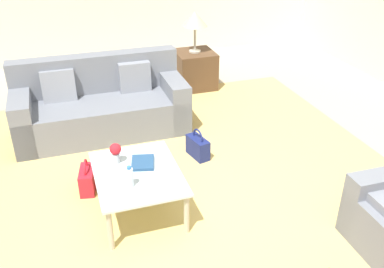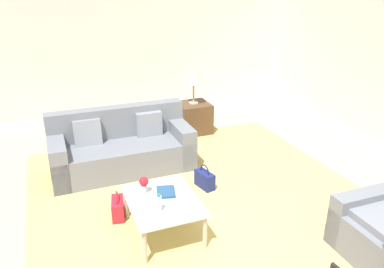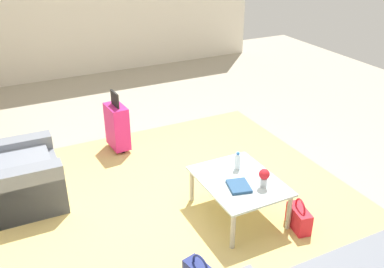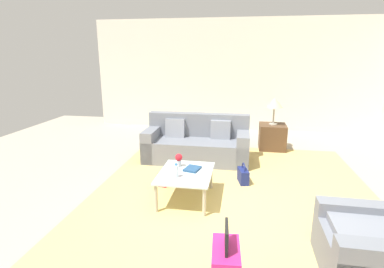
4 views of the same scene
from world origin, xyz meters
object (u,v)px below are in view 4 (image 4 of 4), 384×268
flower_vase (179,159)px  handbag_red (166,177)px  coffee_table (186,176)px  water_bottle (176,171)px  table_lamp (275,103)px  side_table (272,137)px  coffee_table_book (192,169)px  couch (197,145)px  armchair (383,251)px  handbag_navy (243,176)px

flower_vase → handbag_red: flower_vase is taller
coffee_table → water_bottle: bearing=-26.6°
coffee_table → table_lamp: table_lamp is taller
side_table → handbag_red: side_table is taller
coffee_table → coffee_table_book: (-0.12, 0.08, 0.07)m
water_bottle → coffee_table_book: bearing=150.6°
water_bottle → side_table: size_ratio=0.35×
table_lamp → handbag_red: size_ratio=1.73×
couch → armchair: (3.10, 2.27, -0.03)m
side_table → table_lamp: 0.78m
coffee_table → table_lamp: bearing=151.8°
handbag_navy → handbag_red: size_ratio=1.00×
coffee_table → handbag_navy: coffee_table is taller
coffee_table_book → side_table: 3.04m
coffee_table → water_bottle: (0.20, -0.10, 0.15)m
armchair → handbag_navy: (-2.06, -1.32, -0.16)m
coffee_table_book → handbag_navy: 1.05m
handbag_red → water_bottle: bearing=25.7°
couch → flower_vase: size_ratio=10.25×
flower_vase → side_table: 3.07m
coffee_table → side_table: size_ratio=1.68×
coffee_table → coffee_table_book: coffee_table_book is taller
coffee_table_book → table_lamp: (-2.68, 1.42, 0.62)m
handbag_navy → side_table: bearing=162.3°
side_table → table_lamp: bearing=0.0°
handbag_red → armchair: bearing=55.5°
armchair → table_lamp: bearing=-170.7°
flower_vase → handbag_red: bearing=-133.8°
flower_vase → table_lamp: 3.10m
couch → armchair: couch is taller
coffee_table → handbag_red: size_ratio=2.75×
water_bottle → handbag_red: 0.86m
coffee_table_book → side_table: size_ratio=0.44×
armchair → flower_vase: bearing=-123.3°
water_bottle → side_table: (-3.00, 1.60, -0.24)m
couch → coffee_table_book: size_ratio=8.19×
armchair → coffee_table_book: bearing=-124.2°
handbag_red → coffee_table_book: bearing=54.2°
couch → handbag_navy: size_ratio=5.87×
flower_vase → side_table: size_ratio=0.35×
couch → side_table: 1.89m
handbag_navy → handbag_red: (0.27, -1.28, 0.00)m
armchair → table_lamp: size_ratio=1.58×
side_table → handbag_red: 3.02m
couch → side_table: couch is taller
coffee_table_book → flower_vase: size_ratio=1.25×
handbag_navy → coffee_table: bearing=-48.4°
coffee_table → coffee_table_book: size_ratio=3.83×
table_lamp → armchair: bearing=9.3°
flower_vase → coffee_table: bearing=34.3°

